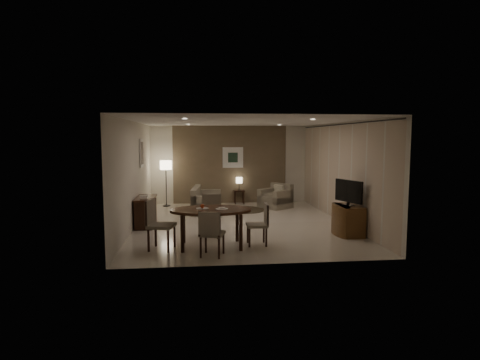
{
  "coord_description": "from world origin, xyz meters",
  "views": [
    {
      "loc": [
        -1.15,
        -10.48,
        2.28
      ],
      "look_at": [
        0.0,
        0.2,
        1.15
      ],
      "focal_mm": 30.0,
      "sensor_mm": 36.0,
      "label": 1
    }
  ],
  "objects": [
    {
      "name": "art_back_canvas",
      "position": [
        0.1,
        3.44,
        1.6
      ],
      "size": [
        0.34,
        0.01,
        0.34
      ],
      "primitive_type": "cube",
      "color": "#192E1F",
      "rests_on": "wall_back"
    },
    {
      "name": "downlight_nl",
      "position": [
        -1.4,
        -1.8,
        2.69
      ],
      "size": [
        0.1,
        0.1,
        0.01
      ],
      "primitive_type": "cylinder",
      "color": "white",
      "rests_on": "ceiling"
    },
    {
      "name": "chair_far",
      "position": [
        -0.86,
        -1.36,
        0.48
      ],
      "size": [
        0.54,
        0.54,
        0.97
      ],
      "primitive_type": null,
      "rotation": [
        0.0,
        0.0,
        -0.17
      ],
      "color": "gray",
      "rests_on": "floor"
    },
    {
      "name": "downlight_nr",
      "position": [
        1.4,
        -1.8,
        2.69
      ],
      "size": [
        0.1,
        0.1,
        0.01
      ],
      "primitive_type": "cylinder",
      "color": "white",
      "rests_on": "ceiling"
    },
    {
      "name": "art_left_frame",
      "position": [
        -2.72,
        1.2,
        1.85
      ],
      "size": [
        0.03,
        0.6,
        0.8
      ],
      "primitive_type": "cube",
      "color": "silver",
      "rests_on": "wall_left"
    },
    {
      "name": "floor_lamp",
      "position": [
        -2.18,
        3.01,
        0.76
      ],
      "size": [
        0.39,
        0.39,
        1.53
      ],
      "primitive_type": null,
      "color": "#FFE5B7",
      "rests_on": "floor"
    },
    {
      "name": "telephone",
      "position": [
        -2.49,
        -0.3,
        0.8
      ],
      "size": [
        0.2,
        0.14,
        0.09
      ],
      "primitive_type": null,
      "color": "white",
      "rests_on": "console_desk"
    },
    {
      "name": "chair_near",
      "position": [
        -0.87,
        -2.88,
        0.45
      ],
      "size": [
        0.54,
        0.54,
        0.9
      ],
      "primitive_type": null,
      "rotation": [
        0.0,
        0.0,
        2.84
      ],
      "color": "gray",
      "rests_on": "floor"
    },
    {
      "name": "dining_table",
      "position": [
        -0.87,
        -2.21,
        0.4
      ],
      "size": [
        1.71,
        1.07,
        0.8
      ],
      "primitive_type": null,
      "color": "#442715",
      "rests_on": "floor"
    },
    {
      "name": "table_lamp",
      "position": [
        0.3,
        3.25,
        0.72
      ],
      "size": [
        0.22,
        0.22,
        0.5
      ],
      "primitive_type": null,
      "color": "#FFEAC1",
      "rests_on": "side_table"
    },
    {
      "name": "room_shell",
      "position": [
        0.0,
        0.4,
        1.35
      ],
      "size": [
        5.5,
        7.0,
        2.7
      ],
      "color": "beige",
      "rests_on": "ground"
    },
    {
      "name": "plate_a",
      "position": [
        -1.05,
        -2.16,
        0.81
      ],
      "size": [
        0.26,
        0.26,
        0.02
      ],
      "primitive_type": "cylinder",
      "color": "white",
      "rests_on": "dining_table"
    },
    {
      "name": "round_rug",
      "position": [
        0.3,
        2.0,
        0.01
      ],
      "size": [
        1.37,
        1.37,
        0.01
      ],
      "primitive_type": "cylinder",
      "color": "#453826",
      "rests_on": "floor"
    },
    {
      "name": "art_left_canvas",
      "position": [
        -2.71,
        1.2,
        1.85
      ],
      "size": [
        0.01,
        0.46,
        0.64
      ],
      "primitive_type": "cube",
      "color": "gray",
      "rests_on": "wall_left"
    },
    {
      "name": "fruit_apple",
      "position": [
        -1.05,
        -2.16,
        0.86
      ],
      "size": [
        0.09,
        0.09,
        0.09
      ],
      "primitive_type": "sphere",
      "color": "#B53814",
      "rests_on": "plate_a"
    },
    {
      "name": "downlight_fr",
      "position": [
        1.4,
        1.8,
        2.69
      ],
      "size": [
        0.1,
        0.1,
        0.01
      ],
      "primitive_type": "cylinder",
      "color": "white",
      "rests_on": "ceiling"
    },
    {
      "name": "curtain_rod",
      "position": [
        2.68,
        0.0,
        2.64
      ],
      "size": [
        0.03,
        6.8,
        0.03
      ],
      "primitive_type": "cylinder",
      "rotation": [
        1.57,
        0.0,
        0.0
      ],
      "color": "black",
      "rests_on": "wall_right"
    },
    {
      "name": "console_desk",
      "position": [
        -2.49,
        0.0,
        0.38
      ],
      "size": [
        0.48,
        1.2,
        0.75
      ],
      "primitive_type": null,
      "color": "#442715",
      "rests_on": "floor"
    },
    {
      "name": "art_back_frame",
      "position": [
        0.1,
        3.46,
        1.6
      ],
      "size": [
        0.72,
        0.03,
        0.72
      ],
      "primitive_type": "cube",
      "color": "silver",
      "rests_on": "wall_back"
    },
    {
      "name": "tv_cabinet",
      "position": [
        2.4,
        -1.5,
        0.35
      ],
      "size": [
        0.48,
        0.9,
        0.7
      ],
      "primitive_type": null,
      "color": "brown",
      "rests_on": "floor"
    },
    {
      "name": "armchair",
      "position": [
        1.39,
        2.3,
        0.39
      ],
      "size": [
        1.18,
        1.19,
        0.77
      ],
      "primitive_type": null,
      "rotation": [
        0.0,
        0.0,
        -0.93
      ],
      "color": "gray",
      "rests_on": "floor"
    },
    {
      "name": "chair_right",
      "position": [
        0.11,
        -2.18,
        0.44
      ],
      "size": [
        0.44,
        0.44,
        0.89
      ],
      "primitive_type": null,
      "rotation": [
        0.0,
        0.0,
        -1.59
      ],
      "color": "gray",
      "rests_on": "floor"
    },
    {
      "name": "napkin",
      "position": [
        -0.65,
        -2.26,
        0.83
      ],
      "size": [
        0.12,
        0.08,
        0.03
      ],
      "primitive_type": "cube",
      "color": "white",
      "rests_on": "plate_b"
    },
    {
      "name": "chair_left",
      "position": [
        -1.88,
        -2.32,
        0.51
      ],
      "size": [
        0.6,
        0.6,
        1.02
      ],
      "primitive_type": null,
      "rotation": [
        0.0,
        0.0,
        1.32
      ],
      "color": "gray",
      "rests_on": "floor"
    },
    {
      "name": "plate_b",
      "position": [
        -0.65,
        -2.26,
        0.81
      ],
      "size": [
        0.26,
        0.26,
        0.02
      ],
      "primitive_type": "cylinder",
      "color": "white",
      "rests_on": "dining_table"
    },
    {
      "name": "flat_tv",
      "position": [
        2.38,
        -1.5,
        1.02
      ],
      "size": [
        0.36,
        0.85,
        0.6
      ],
      "primitive_type": null,
      "rotation": [
        0.0,
        0.0,
        0.35
      ],
      "color": "black",
      "rests_on": "tv_cabinet"
    },
    {
      "name": "downlight_fl",
      "position": [
        -1.4,
        1.8,
        2.69
      ],
      "size": [
        0.1,
        0.1,
        0.01
      ],
      "primitive_type": "cylinder",
      "color": "white",
      "rests_on": "ceiling"
    },
    {
      "name": "side_table",
      "position": [
        0.3,
        3.25,
        0.23
      ],
      "size": [
        0.37,
        0.37,
        0.47
      ],
      "primitive_type": null,
      "color": "black",
      "rests_on": "floor"
    },
    {
      "name": "sofa",
      "position": [
        -0.87,
        1.81,
        0.39
      ],
      "size": [
        1.71,
        0.97,
        0.77
      ],
      "primitive_type": null,
      "rotation": [
        0.0,
        0.0,
        1.47
      ],
      "color": "gray",
      "rests_on": "floor"
    },
    {
      "name": "curtain_wall",
      "position": [
        2.68,
        0.0,
        1.32
      ],
      "size": [
        0.08,
        6.7,
        2.58
      ],
      "primitive_type": null,
      "color": "#C4B299",
      "rests_on": "wall_right"
    },
    {
      "name": "taupe_accent",
      "position": [
        0.0,
        3.48,
        1.35
      ],
      "size": [
        3.96,
        0.03,
        2.7
      ],
      "primitive_type": "cube",
      "color": "brown",
      "rests_on": "wall_back"
    }
  ]
}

